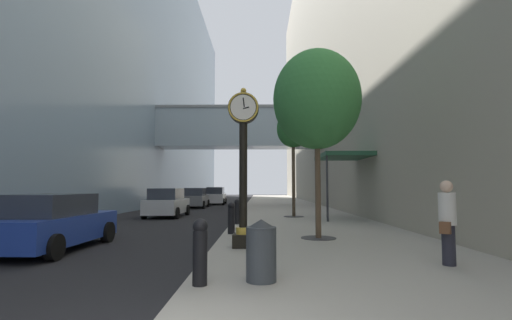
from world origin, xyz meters
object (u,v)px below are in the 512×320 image
Objects in this scene: bollard_fourth at (237,211)px; street_tree_mid_near at (293,130)px; trash_bin at (261,249)px; street_clock at (243,159)px; street_tree_near at (317,100)px; car_grey_trailing at (196,198)px; car_blue_mid at (52,223)px; pedestrian_walking at (448,220)px; car_white_far at (216,196)px; bollard_third at (231,217)px; bollard_fifth at (241,207)px; bollard_nearest at (200,250)px; car_silver_near at (167,203)px.

street_tree_mid_near reaches higher than bollard_fourth.
street_clock is at bearing 97.69° from trash_bin.
street_tree_near is 1.35× the size of car_grey_trailing.
pedestrian_walking is at bearing -14.31° from car_blue_mid.
car_white_far is (1.28, 26.80, 0.08)m from car_blue_mid.
bollard_third and bollard_fifth have the same top height.
bollard_fifth reaches higher than trash_bin.
bollard_nearest is at bearing -165.25° from trash_bin.
car_white_far is at bearing 86.38° from car_silver_near.
bollard_fifth is at bearing 110.35° from street_tree_near.
bollard_fifth is 5.09m from street_tree_mid_near.
car_white_far reaches higher than bollard_fourth.
street_tree_near is (2.83, -7.62, 3.85)m from bollard_fifth.
car_silver_near is 0.94× the size of car_blue_mid.
car_grey_trailing reaches higher than car_blue_mid.
street_clock reaches higher than car_grey_trailing.
car_blue_mid is at bearing -92.74° from car_white_far.
car_silver_near is (-4.47, 15.33, 0.10)m from bollard_nearest.
car_silver_near reaches higher than trash_bin.
car_white_far is (-3.49, 17.68, 0.13)m from bollard_fifth.
pedestrian_walking reaches higher than car_grey_trailing.
street_tree_mid_near is 13.95m from car_grey_trailing.
bollard_fourth is 0.27× the size of car_silver_near.
car_silver_near is at bearing 126.64° from street_tree_near.
street_tree_near is at bearing -20.46° from bollard_third.
trash_bin is (1.01, 0.27, -0.03)m from bollard_nearest.
car_blue_mid is at bearing -129.33° from bollard_fourth.
car_silver_near is at bearing 106.27° from bollard_nearest.
car_blue_mid is 0.96× the size of car_grey_trailing.
bollard_third is 9.84m from car_silver_near.
street_tree_mid_near is (2.29, 10.06, 2.37)m from street_clock.
trash_bin is (1.01, -12.87, -0.03)m from bollard_fifth.
bollard_nearest is at bearing -162.20° from pedestrian_walking.
pedestrian_walking reaches higher than bollard_fourth.
street_tree_near is 8.63m from car_blue_mid.
bollard_fourth is at bearing 95.02° from street_clock.
street_clock is 4.22m from bollard_nearest.
street_clock is at bearing -86.74° from bollard_fifth.
trash_bin is 30.89m from car_white_far.
street_tree_mid_near is at bearing 82.36° from trash_bin.
pedestrian_walking is (4.87, -5.01, 0.35)m from bollard_third.
bollard_fourth is 7.54m from car_blue_mid.
street_tree_near reaches higher than bollard_third.
car_blue_mid reaches higher than bollard_fourth.
bollard_nearest is 7.30m from street_tree_near.
pedestrian_walking is at bearing -67.18° from bollard_fifth.
bollard_fourth is at bearing -90.00° from bollard_fifth.
street_clock reaches higher than car_white_far.
bollard_fourth is at bearing -80.54° from car_white_far.
street_clock is 2.49× the size of pedestrian_walking.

